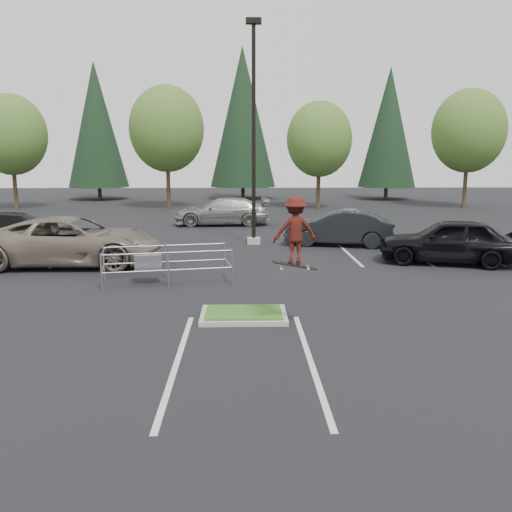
{
  "coord_description": "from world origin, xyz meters",
  "views": [
    {
      "loc": [
        -0.0,
        -13.43,
        4.07
      ],
      "look_at": [
        0.35,
        1.5,
        1.33
      ],
      "focal_mm": 38.0,
      "sensor_mm": 36.0,
      "label": 1
    }
  ],
  "objects_px": {
    "decid_a": "(11,137)",
    "decid_c": "(319,142)",
    "cart_corral": "(152,261)",
    "car_far_silver": "(222,211)",
    "skateboarder": "(295,231)",
    "car_r_charc": "(340,228)",
    "decid_d": "(468,134)",
    "light_pole": "(254,146)",
    "car_l_tan": "(72,241)",
    "conif_a": "(96,125)",
    "conif_b": "(243,117)",
    "car_r_black": "(451,241)",
    "decid_b": "(167,132)",
    "conif_c": "(389,128)",
    "car_l_black": "(18,232)"
  },
  "relations": [
    {
      "from": "light_pole",
      "to": "decid_b",
      "type": "bearing_deg",
      "value": 109.35
    },
    {
      "from": "decid_a",
      "to": "car_l_tan",
      "type": "distance_m",
      "value": 26.17
    },
    {
      "from": "conif_a",
      "to": "car_far_silver",
      "type": "bearing_deg",
      "value": -58.41
    },
    {
      "from": "conif_a",
      "to": "car_far_silver",
      "type": "height_order",
      "value": "conif_a"
    },
    {
      "from": "decid_d",
      "to": "car_r_black",
      "type": "height_order",
      "value": "decid_d"
    },
    {
      "from": "light_pole",
      "to": "car_l_tan",
      "type": "height_order",
      "value": "light_pole"
    },
    {
      "from": "decid_c",
      "to": "car_r_black",
      "type": "distance_m",
      "value": 23.33
    },
    {
      "from": "conif_c",
      "to": "skateboarder",
      "type": "xyz_separation_m",
      "value": [
        -12.8,
        -40.5,
        -4.46
      ]
    },
    {
      "from": "decid_d",
      "to": "car_r_charc",
      "type": "bearing_deg",
      "value": -125.62
    },
    {
      "from": "conif_a",
      "to": "car_r_black",
      "type": "height_order",
      "value": "conif_a"
    },
    {
      "from": "car_r_black",
      "to": "decid_b",
      "type": "bearing_deg",
      "value": -132.65
    },
    {
      "from": "decid_d",
      "to": "conif_b",
      "type": "distance_m",
      "value": 20.76
    },
    {
      "from": "decid_a",
      "to": "car_r_charc",
      "type": "bearing_deg",
      "value": -39.47
    },
    {
      "from": "decid_b",
      "to": "decid_d",
      "type": "distance_m",
      "value": 24.0
    },
    {
      "from": "car_r_charc",
      "to": "car_r_black",
      "type": "xyz_separation_m",
      "value": [
        3.5,
        -4.5,
        0.07
      ]
    },
    {
      "from": "decid_a",
      "to": "car_l_tan",
      "type": "relative_size",
      "value": 1.34
    },
    {
      "from": "decid_d",
      "to": "car_r_black",
      "type": "xyz_separation_m",
      "value": [
        -9.99,
        -23.33,
        -5.02
      ]
    },
    {
      "from": "decid_d",
      "to": "conif_a",
      "type": "relative_size",
      "value": 0.73
    },
    {
      "from": "decid_a",
      "to": "decid_c",
      "type": "height_order",
      "value": "decid_a"
    },
    {
      "from": "decid_a",
      "to": "conif_c",
      "type": "relative_size",
      "value": 0.71
    },
    {
      "from": "light_pole",
      "to": "decid_c",
      "type": "relative_size",
      "value": 1.21
    },
    {
      "from": "conif_b",
      "to": "car_r_black",
      "type": "relative_size",
      "value": 2.78
    },
    {
      "from": "decid_a",
      "to": "decid_b",
      "type": "bearing_deg",
      "value": 2.39
    },
    {
      "from": "decid_b",
      "to": "conif_a",
      "type": "relative_size",
      "value": 0.74
    },
    {
      "from": "car_r_black",
      "to": "car_far_silver",
      "type": "relative_size",
      "value": 0.91
    },
    {
      "from": "decid_c",
      "to": "car_far_silver",
      "type": "relative_size",
      "value": 1.47
    },
    {
      "from": "decid_a",
      "to": "car_l_black",
      "type": "relative_size",
      "value": 1.51
    },
    {
      "from": "decid_d",
      "to": "car_far_silver",
      "type": "xyz_separation_m",
      "value": [
        -19.29,
        -10.99,
        -5.08
      ]
    },
    {
      "from": "car_l_black",
      "to": "car_far_silver",
      "type": "relative_size",
      "value": 1.03
    },
    {
      "from": "conif_a",
      "to": "decid_c",
      "type": "bearing_deg",
      "value": -26.96
    },
    {
      "from": "decid_a",
      "to": "car_r_charc",
      "type": "height_order",
      "value": "decid_a"
    },
    {
      "from": "car_l_tan",
      "to": "cart_corral",
      "type": "bearing_deg",
      "value": -131.38
    },
    {
      "from": "decid_b",
      "to": "car_r_black",
      "type": "distance_m",
      "value": 27.87
    },
    {
      "from": "decid_a",
      "to": "conif_a",
      "type": "bearing_deg",
      "value": 68.09
    },
    {
      "from": "decid_d",
      "to": "car_l_tan",
      "type": "bearing_deg",
      "value": -136.39
    },
    {
      "from": "conif_b",
      "to": "skateboarder",
      "type": "xyz_separation_m",
      "value": [
        1.2,
        -41.5,
        -5.46
      ]
    },
    {
      "from": "decid_a",
      "to": "decid_d",
      "type": "relative_size",
      "value": 0.94
    },
    {
      "from": "cart_corral",
      "to": "car_far_silver",
      "type": "relative_size",
      "value": 0.76
    },
    {
      "from": "decid_b",
      "to": "decid_c",
      "type": "xyz_separation_m",
      "value": [
        12.0,
        -0.7,
        -0.79
      ]
    },
    {
      "from": "car_l_tan",
      "to": "decid_a",
      "type": "bearing_deg",
      "value": 26.28
    },
    {
      "from": "conif_a",
      "to": "conif_b",
      "type": "height_order",
      "value": "conif_b"
    },
    {
      "from": "car_far_silver",
      "to": "decid_d",
      "type": "bearing_deg",
      "value": 118.29
    },
    {
      "from": "decid_a",
      "to": "car_r_black",
      "type": "height_order",
      "value": "decid_a"
    },
    {
      "from": "decid_a",
      "to": "car_r_charc",
      "type": "relative_size",
      "value": 1.78
    },
    {
      "from": "skateboarder",
      "to": "car_l_tan",
      "type": "height_order",
      "value": "skateboarder"
    },
    {
      "from": "cart_corral",
      "to": "car_far_silver",
      "type": "distance_m",
      "value": 15.52
    },
    {
      "from": "skateboarder",
      "to": "car_r_charc",
      "type": "bearing_deg",
      "value": -109.55
    },
    {
      "from": "decid_d",
      "to": "car_r_black",
      "type": "distance_m",
      "value": 25.87
    },
    {
      "from": "light_pole",
      "to": "car_l_tan",
      "type": "xyz_separation_m",
      "value": [
        -7.0,
        -5.0,
        -3.63
      ]
    },
    {
      "from": "decid_a",
      "to": "decid_c",
      "type": "distance_m",
      "value": 24.0
    }
  ]
}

